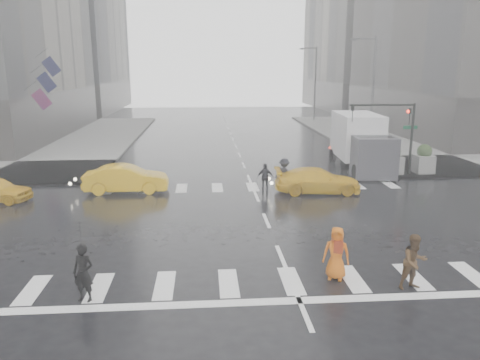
{
  "coord_description": "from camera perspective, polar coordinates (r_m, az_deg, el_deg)",
  "views": [
    {
      "loc": [
        -2.68,
        -19.54,
        6.64
      ],
      "look_at": [
        -1.02,
        2.0,
        1.39
      ],
      "focal_mm": 35.0,
      "sensor_mm": 36.0,
      "label": 1
    }
  ],
  "objects": [
    {
      "name": "box_truck",
      "position": [
        31.48,
        14.56,
        4.62
      ],
      "size": [
        2.55,
        6.8,
        3.61
      ],
      "rotation": [
        0.0,
        0.0,
        -0.07
      ],
      "color": "silver",
      "rests_on": "ground"
    },
    {
      "name": "planter_east",
      "position": [
        31.44,
        21.49,
        2.34
      ],
      "size": [
        1.1,
        1.1,
        1.8
      ],
      "color": "slate",
      "rests_on": "ground"
    },
    {
      "name": "traffic_signal_pole",
      "position": [
        30.12,
        18.58,
        6.43
      ],
      "size": [
        4.45,
        0.42,
        4.5
      ],
      "color": "black",
      "rests_on": "ground"
    },
    {
      "name": "pedestrian_orange",
      "position": [
        15.36,
        11.67,
        -8.71
      ],
      "size": [
        0.98,
        0.81,
        1.73
      ],
      "rotation": [
        0.0,
        0.0,
        -0.37
      ],
      "color": "#CC5C0E",
      "rests_on": "ground"
    },
    {
      "name": "road_markings",
      "position": [
        20.81,
        3.24,
        -4.95
      ],
      "size": [
        18.0,
        48.0,
        0.01
      ],
      "primitive_type": null,
      "color": "silver",
      "rests_on": "ground"
    },
    {
      "name": "pedestrian_far_a",
      "position": [
        25.44,
        3.11,
        0.3
      ],
      "size": [
        0.96,
        0.64,
        1.54
      ],
      "primitive_type": "imported",
      "rotation": [
        0.0,
        0.0,
        3.04
      ],
      "color": "black",
      "rests_on": "ground"
    },
    {
      "name": "street_lamp_far",
      "position": [
        59.14,
        9.03,
        11.86
      ],
      "size": [
        2.15,
        0.22,
        9.0
      ],
      "color": "#59595B",
      "rests_on": "ground"
    },
    {
      "name": "planter_mid",
      "position": [
        30.62,
        18.11,
        2.33
      ],
      "size": [
        1.1,
        1.1,
        1.8
      ],
      "color": "slate",
      "rests_on": "ground"
    },
    {
      "name": "street_lamp_near",
      "position": [
        39.94,
        15.7,
        10.74
      ],
      "size": [
        2.15,
        0.22,
        9.0
      ],
      "color": "#59595B",
      "rests_on": "ground"
    },
    {
      "name": "pedestrian_black",
      "position": [
        14.15,
        -18.79,
        -8.01
      ],
      "size": [
        1.21,
        1.22,
        2.43
      ],
      "rotation": [
        0.0,
        0.0,
        -0.31
      ],
      "color": "black",
      "rests_on": "ground"
    },
    {
      "name": "planter_west",
      "position": [
        29.92,
        14.57,
        2.32
      ],
      "size": [
        1.1,
        1.1,
        1.8
      ],
      "color": "slate",
      "rests_on": "ground"
    },
    {
      "name": "flag_cluster",
      "position": [
        40.02,
        -22.92,
        11.18
      ],
      "size": [
        2.87,
        3.06,
        4.69
      ],
      "color": "#59595B",
      "rests_on": "ground"
    },
    {
      "name": "taxi_rear",
      "position": [
        25.54,
        9.44,
        -0.05
      ],
      "size": [
        4.18,
        2.13,
        1.34
      ],
      "primitive_type": "imported",
      "rotation": [
        0.0,
        0.0,
        1.51
      ],
      "color": "#E6AA0C",
      "rests_on": "ground"
    },
    {
      "name": "sidewalk_ne",
      "position": [
        43.67,
        26.24,
        3.61
      ],
      "size": [
        35.0,
        35.0,
        0.15
      ],
      "primitive_type": "cube",
      "color": "slate",
      "rests_on": "ground"
    },
    {
      "name": "ground",
      "position": [
        20.81,
        3.24,
        -4.97
      ],
      "size": [
        120.0,
        120.0,
        0.0
      ],
      "primitive_type": "plane",
      "color": "black",
      "rests_on": "ground"
    },
    {
      "name": "taxi_mid",
      "position": [
        26.02,
        -13.71,
        0.16
      ],
      "size": [
        4.5,
        1.63,
        1.48
      ],
      "primitive_type": "imported",
      "rotation": [
        0.0,
        0.0,
        1.59
      ],
      "color": "#E6AA0C",
      "rests_on": "ground"
    },
    {
      "name": "pedestrian_far_b",
      "position": [
        25.92,
        5.41,
        0.74
      ],
      "size": [
        1.28,
        1.15,
        1.74
      ],
      "primitive_type": "imported",
      "rotation": [
        0.0,
        0.0,
        2.54
      ],
      "color": "black",
      "rests_on": "ground"
    },
    {
      "name": "pedestrian_brown",
      "position": [
        15.33,
        20.49,
        -9.34
      ],
      "size": [
        0.97,
        0.82,
        1.75
      ],
      "primitive_type": "imported",
      "rotation": [
        0.0,
        0.0,
        0.21
      ],
      "color": "#422C17",
      "rests_on": "ground"
    },
    {
      "name": "building_ne_far",
      "position": [
        82.48,
        19.38,
        19.64
      ],
      "size": [
        26.05,
        26.05,
        36.0
      ],
      "color": "gray",
      "rests_on": "ground"
    }
  ]
}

